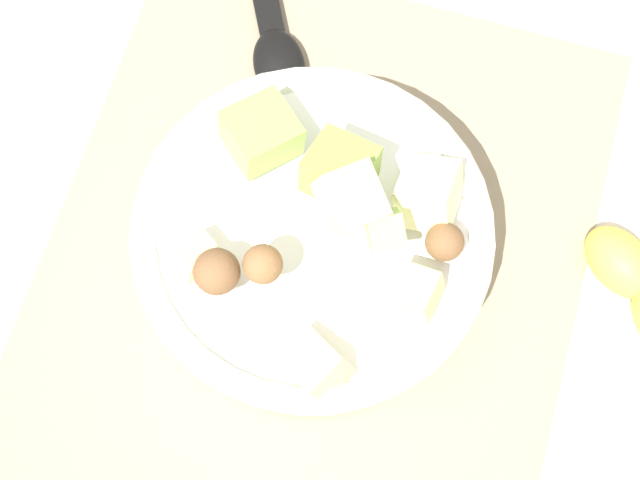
{
  "coord_description": "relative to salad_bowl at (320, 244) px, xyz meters",
  "views": [
    {
      "loc": [
        -0.19,
        -0.06,
        0.62
      ],
      "look_at": [
        -0.01,
        -0.0,
        0.06
      ],
      "focal_mm": 54.6,
      "sensor_mm": 36.0,
      "label": 1
    }
  ],
  "objects": [
    {
      "name": "ground_plane",
      "position": [
        0.01,
        0.01,
        -0.05
      ],
      "size": [
        2.4,
        2.4,
        0.0
      ],
      "primitive_type": "plane",
      "color": "silver"
    },
    {
      "name": "placemat",
      "position": [
        0.01,
        0.01,
        -0.04
      ],
      "size": [
        0.4,
        0.35,
        0.01
      ],
      "primitive_type": "cube",
      "color": "gray",
      "rests_on": "ground_plane"
    },
    {
      "name": "salad_bowl",
      "position": [
        0.0,
        0.0,
        0.0
      ],
      "size": [
        0.22,
        0.22,
        0.13
      ],
      "color": "white",
      "rests_on": "placemat"
    }
  ]
}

